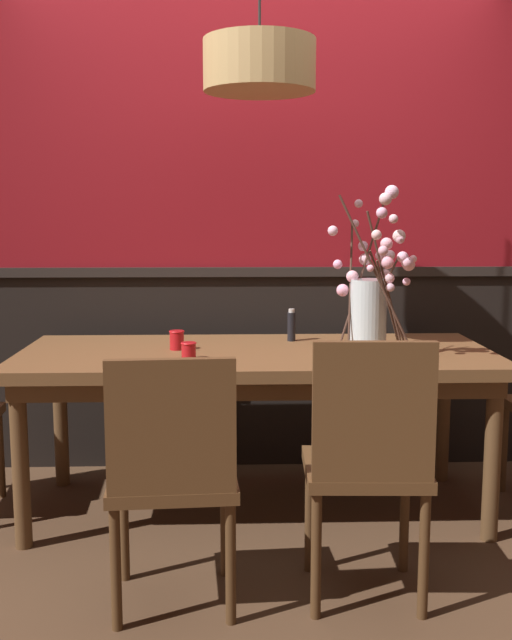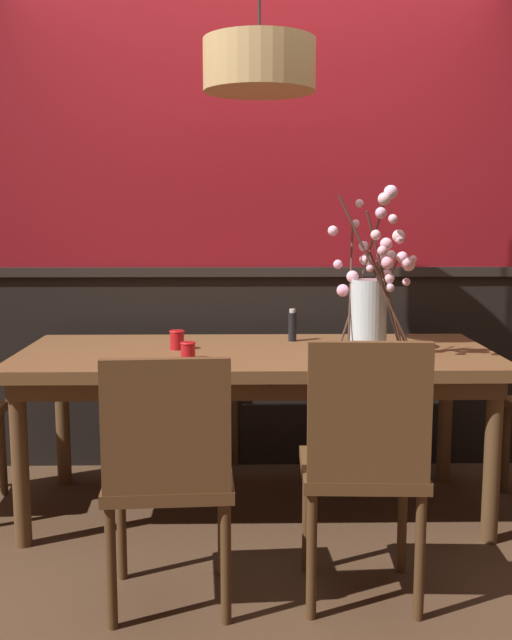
# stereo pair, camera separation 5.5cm
# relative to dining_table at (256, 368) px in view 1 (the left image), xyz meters

# --- Properties ---
(ground_plane) EXTENTS (24.00, 24.00, 0.00)m
(ground_plane) POSITION_rel_dining_table_xyz_m (0.00, 0.00, -0.67)
(ground_plane) COLOR #4C3321
(back_wall) EXTENTS (4.60, 0.14, 2.81)m
(back_wall) POSITION_rel_dining_table_xyz_m (0.00, 0.67, 0.73)
(back_wall) COLOR black
(back_wall) RESTS_ON ground
(dining_table) EXTENTS (2.13, 0.89, 0.75)m
(dining_table) POSITION_rel_dining_table_xyz_m (0.00, 0.00, 0.00)
(dining_table) COLOR brown
(dining_table) RESTS_ON ground
(chair_near_side_right) EXTENTS (0.44, 0.41, 0.96)m
(chair_near_side_right) POSITION_rel_dining_table_xyz_m (0.36, -0.85, -0.13)
(chair_near_side_right) COLOR brown
(chair_near_side_right) RESTS_ON ground
(chair_far_side_right) EXTENTS (0.48, 0.41, 0.91)m
(chair_far_side_right) POSITION_rel_dining_table_xyz_m (0.30, 0.88, -0.15)
(chair_far_side_right) COLOR brown
(chair_far_side_right) RESTS_ON ground
(chair_far_side_left) EXTENTS (0.44, 0.44, 0.92)m
(chair_far_side_left) POSITION_rel_dining_table_xyz_m (-0.27, 0.88, -0.16)
(chair_far_side_left) COLOR brown
(chair_far_side_left) RESTS_ON ground
(chair_near_side_left) EXTENTS (0.46, 0.43, 0.91)m
(chair_near_side_left) POSITION_rel_dining_table_xyz_m (-0.31, -0.87, -0.16)
(chair_near_side_left) COLOR brown
(chair_near_side_left) RESTS_ON ground
(vase_with_blossoms) EXTENTS (0.37, 0.58, 0.72)m
(vase_with_blossoms) POSITION_rel_dining_table_xyz_m (0.51, -0.05, 0.30)
(vase_with_blossoms) COLOR silver
(vase_with_blossoms) RESTS_ON dining_table
(candle_holder_nearer_center) EXTENTS (0.07, 0.07, 0.09)m
(candle_holder_nearer_center) POSITION_rel_dining_table_xyz_m (-0.36, 0.03, 0.13)
(candle_holder_nearer_center) COLOR red
(candle_holder_nearer_center) RESTS_ON dining_table
(candle_holder_nearer_edge) EXTENTS (0.07, 0.07, 0.07)m
(candle_holder_nearer_edge) POSITION_rel_dining_table_xyz_m (-0.29, -0.19, 0.12)
(candle_holder_nearer_edge) COLOR red
(candle_holder_nearer_edge) RESTS_ON dining_table
(condiment_bottle) EXTENTS (0.04, 0.04, 0.16)m
(condiment_bottle) POSITION_rel_dining_table_xyz_m (0.18, 0.24, 0.16)
(condiment_bottle) COLOR black
(condiment_bottle) RESTS_ON dining_table
(pendant_lamp) EXTENTS (0.48, 0.48, 0.93)m
(pendant_lamp) POSITION_rel_dining_table_xyz_m (0.01, -0.03, 1.31)
(pendant_lamp) COLOR tan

